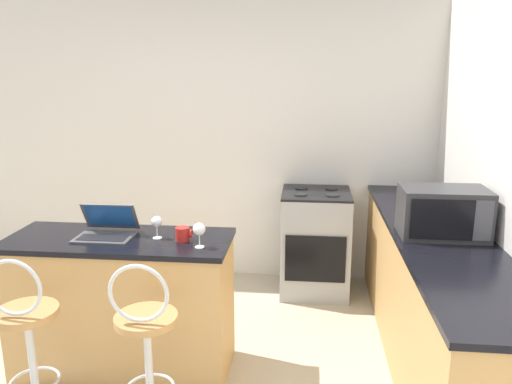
{
  "coord_description": "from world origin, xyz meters",
  "views": [
    {
      "loc": [
        0.74,
        -2.33,
        1.95
      ],
      "look_at": [
        0.36,
        1.46,
        1.02
      ],
      "focal_mm": 35.0,
      "sensor_mm": 36.0,
      "label": 1
    }
  ],
  "objects_px": {
    "stove_range": "(315,242)",
    "wine_glass_tall": "(157,223)",
    "mug_white": "(458,212)",
    "pepper_mill": "(418,199)",
    "bar_stool_near": "(29,344)",
    "laptop": "(107,228)",
    "wine_glass_short": "(199,230)",
    "microwave": "(443,212)",
    "mug_red": "(183,234)",
    "bar_stool_far": "(147,351)"
  },
  "relations": [
    {
      "from": "bar_stool_near",
      "to": "mug_white",
      "type": "height_order",
      "value": "mug_white"
    },
    {
      "from": "microwave",
      "to": "wine_glass_short",
      "type": "bearing_deg",
      "value": -166.22
    },
    {
      "from": "microwave",
      "to": "wine_glass_tall",
      "type": "relative_size",
      "value": 3.66
    },
    {
      "from": "pepper_mill",
      "to": "stove_range",
      "type": "bearing_deg",
      "value": 141.51
    },
    {
      "from": "laptop",
      "to": "mug_red",
      "type": "distance_m",
      "value": 0.51
    },
    {
      "from": "bar_stool_far",
      "to": "bar_stool_near",
      "type": "bearing_deg",
      "value": 180.0
    },
    {
      "from": "wine_glass_tall",
      "to": "mug_white",
      "type": "xyz_separation_m",
      "value": [
        2.01,
        0.63,
        -0.05
      ]
    },
    {
      "from": "bar_stool_near",
      "to": "mug_red",
      "type": "bearing_deg",
      "value": 35.21
    },
    {
      "from": "stove_range",
      "to": "mug_white",
      "type": "height_order",
      "value": "mug_white"
    },
    {
      "from": "stove_range",
      "to": "mug_white",
      "type": "distance_m",
      "value": 1.32
    },
    {
      "from": "stove_range",
      "to": "pepper_mill",
      "type": "xyz_separation_m",
      "value": [
        0.73,
        -0.58,
        0.57
      ]
    },
    {
      "from": "bar_stool_near",
      "to": "mug_white",
      "type": "bearing_deg",
      "value": 24.69
    },
    {
      "from": "bar_stool_far",
      "to": "microwave",
      "type": "distance_m",
      "value": 1.97
    },
    {
      "from": "microwave",
      "to": "stove_range",
      "type": "distance_m",
      "value": 1.48
    },
    {
      "from": "wine_glass_short",
      "to": "bar_stool_far",
      "type": "bearing_deg",
      "value": -116.7
    },
    {
      "from": "wine_glass_tall",
      "to": "mug_red",
      "type": "height_order",
      "value": "wine_glass_tall"
    },
    {
      "from": "wine_glass_short",
      "to": "pepper_mill",
      "type": "distance_m",
      "value": 1.7
    },
    {
      "from": "wine_glass_short",
      "to": "pepper_mill",
      "type": "height_order",
      "value": "pepper_mill"
    },
    {
      "from": "wine_glass_short",
      "to": "mug_white",
      "type": "height_order",
      "value": "wine_glass_short"
    },
    {
      "from": "mug_red",
      "to": "mug_white",
      "type": "xyz_separation_m",
      "value": [
        1.84,
        0.66,
        0.01
      ]
    },
    {
      "from": "wine_glass_short",
      "to": "mug_red",
      "type": "height_order",
      "value": "wine_glass_short"
    },
    {
      "from": "wine_glass_tall",
      "to": "bar_stool_near",
      "type": "bearing_deg",
      "value": -136.43
    },
    {
      "from": "laptop",
      "to": "wine_glass_short",
      "type": "relative_size",
      "value": 2.31
    },
    {
      "from": "microwave",
      "to": "wine_glass_short",
      "type": "height_order",
      "value": "microwave"
    },
    {
      "from": "bar_stool_near",
      "to": "wine_glass_tall",
      "type": "height_order",
      "value": "wine_glass_tall"
    },
    {
      "from": "stove_range",
      "to": "laptop",
      "type": "bearing_deg",
      "value": -135.68
    },
    {
      "from": "wine_glass_short",
      "to": "mug_white",
      "type": "xyz_separation_m",
      "value": [
        1.71,
        0.77,
        -0.06
      ]
    },
    {
      "from": "laptop",
      "to": "pepper_mill",
      "type": "distance_m",
      "value": 2.22
    },
    {
      "from": "bar_stool_near",
      "to": "microwave",
      "type": "height_order",
      "value": "microwave"
    },
    {
      "from": "mug_red",
      "to": "wine_glass_tall",
      "type": "bearing_deg",
      "value": 172.33
    },
    {
      "from": "microwave",
      "to": "mug_red",
      "type": "height_order",
      "value": "microwave"
    },
    {
      "from": "bar_stool_far",
      "to": "mug_red",
      "type": "bearing_deg",
      "value": 81.0
    },
    {
      "from": "bar_stool_near",
      "to": "laptop",
      "type": "height_order",
      "value": "laptop"
    },
    {
      "from": "bar_stool_near",
      "to": "laptop",
      "type": "relative_size",
      "value": 2.84
    },
    {
      "from": "bar_stool_far",
      "to": "microwave",
      "type": "height_order",
      "value": "microwave"
    },
    {
      "from": "mug_red",
      "to": "laptop",
      "type": "bearing_deg",
      "value": 175.73
    },
    {
      "from": "bar_stool_far",
      "to": "laptop",
      "type": "xyz_separation_m",
      "value": [
        -0.42,
        0.57,
        0.5
      ]
    },
    {
      "from": "mug_white",
      "to": "microwave",
      "type": "bearing_deg",
      "value": -118.31
    },
    {
      "from": "stove_range",
      "to": "mug_red",
      "type": "xyz_separation_m",
      "value": [
        -0.85,
        -1.36,
        0.5
      ]
    },
    {
      "from": "microwave",
      "to": "stove_range",
      "type": "xyz_separation_m",
      "value": [
        -0.77,
        1.11,
        -0.62
      ]
    },
    {
      "from": "bar_stool_near",
      "to": "pepper_mill",
      "type": "height_order",
      "value": "pepper_mill"
    },
    {
      "from": "wine_glass_tall",
      "to": "mug_red",
      "type": "xyz_separation_m",
      "value": [
        0.17,
        -0.02,
        -0.06
      ]
    },
    {
      "from": "microwave",
      "to": "mug_white",
      "type": "xyz_separation_m",
      "value": [
        0.22,
        0.41,
        -0.11
      ]
    },
    {
      "from": "wine_glass_short",
      "to": "wine_glass_tall",
      "type": "height_order",
      "value": "wine_glass_short"
    },
    {
      "from": "laptop",
      "to": "wine_glass_short",
      "type": "height_order",
      "value": "laptop"
    },
    {
      "from": "stove_range",
      "to": "wine_glass_tall",
      "type": "relative_size",
      "value": 6.4
    },
    {
      "from": "pepper_mill",
      "to": "bar_stool_near",
      "type": "bearing_deg",
      "value": -150.7
    },
    {
      "from": "wine_glass_tall",
      "to": "pepper_mill",
      "type": "distance_m",
      "value": 1.91
    },
    {
      "from": "stove_range",
      "to": "wine_glass_tall",
      "type": "distance_m",
      "value": 1.77
    },
    {
      "from": "bar_stool_near",
      "to": "wine_glass_short",
      "type": "xyz_separation_m",
      "value": [
        0.89,
        0.42,
        0.56
      ]
    }
  ]
}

